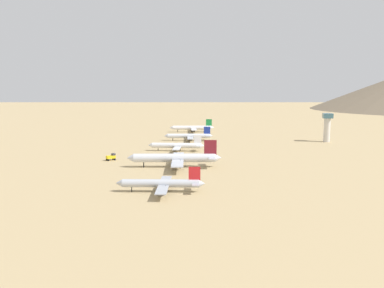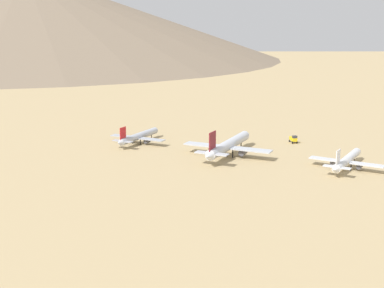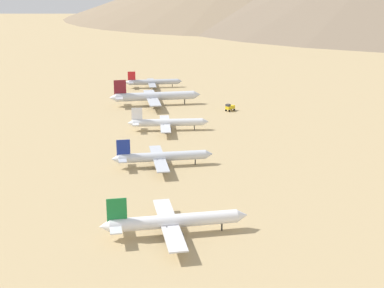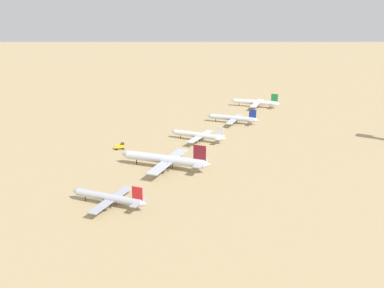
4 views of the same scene
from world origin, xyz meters
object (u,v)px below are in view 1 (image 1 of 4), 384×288
Objects in this scene: parked_jet_2 at (177,146)px; parked_jet_3 at (176,158)px; parked_jet_0 at (193,128)px; parked_jet_4 at (162,184)px; service_truck at (111,157)px; parked_jet_1 at (189,136)px; control_tower at (327,126)px.

parked_jet_3 reaches higher than parked_jet_2.
parked_jet_4 is (-20.93, 205.63, -0.47)m from parked_jet_0.
parked_jet_3 is 42.70m from service_truck.
parked_jet_1 is at bearing -109.31° from service_truck.
parked_jet_2 is (-6.93, 106.06, -0.38)m from parked_jet_0.
parked_jet_0 reaches higher than parked_jet_1.
control_tower is (-94.58, -110.85, 7.59)m from parked_jet_3.
parked_jet_0 is at bearing -99.49° from service_truck.
parked_jet_0 is 1.10× the size of parked_jet_2.
parked_jet_1 is 100.77m from parked_jet_3.
control_tower reaches higher than parked_jet_1.
parked_jet_1 is (-6.56, 56.52, -0.30)m from parked_jet_0.
parked_jet_1 is 1.74× the size of control_tower.
parked_jet_0 is 56.90m from parked_jet_1.
parked_jet_1 is at bearing -84.30° from parked_jet_3.
parked_jet_2 is 6.85× the size of service_truck.
parked_jet_2 is at bearing -129.36° from service_truck.
control_tower is (-104.21, -60.13, 8.83)m from parked_jet_2.
parked_jet_2 is 0.75× the size of parked_jet_3.
parked_jet_4 is at bearing 60.54° from control_tower.
parked_jet_0 is at bearing -83.97° from parked_jet_3.
parked_jet_3 is 145.91m from control_tower.
parked_jet_3 is at bearing -84.89° from parked_jet_4.
service_truck is (40.59, -12.97, -2.80)m from parked_jet_3.
parked_jet_4 is 6.66× the size of service_truck.
parked_jet_4 is (-14.37, 149.12, -0.17)m from parked_jet_1.
parked_jet_0 is at bearing -86.26° from parked_jet_2.
parked_jet_2 is 1.03× the size of parked_jet_4.
parked_jet_0 is 7.51× the size of service_truck.
parked_jet_2 is 120.64m from control_tower.
control_tower is (-135.17, -97.88, 10.39)m from service_truck.
control_tower is at bearing -119.46° from parked_jet_4.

